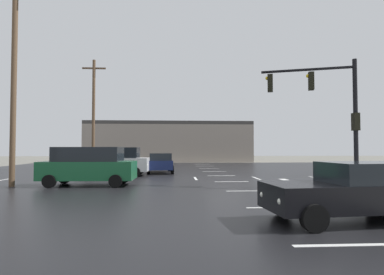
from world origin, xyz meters
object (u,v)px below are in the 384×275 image
at_px(suv_white, 115,161).
at_px(suv_green, 89,165).
at_px(sedan_navy, 160,162).
at_px(suv_silver, 86,158).
at_px(traffic_signal_mast, 329,102).
at_px(utility_pole_mid, 14,77).
at_px(utility_pole_far, 94,112).
at_px(sedan_black, 355,190).

distance_m(suv_white, suv_green, 5.91).
bearing_deg(sedan_navy, suv_green, 152.78).
bearing_deg(sedan_navy, suv_silver, 49.11).
relative_size(sedan_navy, suv_green, 0.95).
relative_size(traffic_signal_mast, utility_pole_mid, 0.59).
xyz_separation_m(suv_green, utility_pole_mid, (-3.82, -0.20, 4.57)).
relative_size(traffic_signal_mast, utility_pole_far, 0.62).
bearing_deg(traffic_signal_mast, suv_silver, -23.42).
relative_size(utility_pole_mid, utility_pole_far, 1.05).
xyz_separation_m(sedan_black, utility_pole_mid, (-13.22, 8.31, 4.81)).
xyz_separation_m(sedan_black, suv_white, (-9.15, 14.41, 0.24)).
relative_size(suv_silver, suv_green, 0.99).
xyz_separation_m(suv_silver, suv_green, (3.95, -13.55, 0.00)).
relative_size(suv_silver, sedan_navy, 1.04).
height_order(suv_green, utility_pole_far, utility_pole_far).
relative_size(suv_white, utility_pole_mid, 0.45).
xyz_separation_m(utility_pole_mid, utility_pole_far, (0.68, 13.24, -0.25)).
bearing_deg(utility_pole_far, sedan_navy, -35.72).
relative_size(traffic_signal_mast, suv_silver, 1.32).
bearing_deg(sedan_black, suv_white, -62.80).
distance_m(sedan_navy, utility_pole_mid, 12.17).
distance_m(sedan_black, utility_pole_mid, 16.34).
bearing_deg(suv_green, utility_pole_mid, 4.92).
xyz_separation_m(suv_silver, sedan_black, (13.35, -22.06, -0.24)).
xyz_separation_m(sedan_navy, utility_pole_mid, (-7.15, -8.59, 4.81)).
xyz_separation_m(suv_silver, sedan_navy, (7.27, -5.15, -0.24)).
relative_size(sedan_black, suv_green, 0.95).
bearing_deg(suv_silver, sedan_black, 120.51).
height_order(suv_silver, suv_green, same).
bearing_deg(sedan_navy, suv_white, 123.49).
height_order(traffic_signal_mast, suv_white, traffic_signal_mast).
bearing_deg(utility_pole_far, suv_silver, 148.17).
bearing_deg(suv_white, suv_silver, 120.44).
xyz_separation_m(suv_silver, suv_white, (4.20, -7.65, 0.00)).
xyz_separation_m(suv_white, utility_pole_mid, (-4.08, -6.10, 4.57)).
bearing_deg(sedan_black, suv_green, -47.35).
xyz_separation_m(sedan_black, sedan_navy, (-6.07, 16.91, 0.00)).
distance_m(traffic_signal_mast, utility_pole_far, 21.09).
bearing_deg(sedan_navy, utility_pole_far, 48.69).
xyz_separation_m(sedan_navy, utility_pole_far, (-6.47, 4.65, 4.56)).
bearing_deg(suv_silver, sedan_navy, 144.02).
distance_m(suv_white, utility_pole_far, 9.02).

